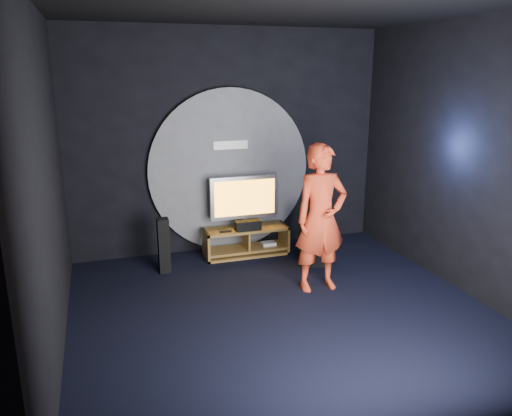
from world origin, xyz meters
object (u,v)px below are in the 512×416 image
at_px(subwoofer, 313,253).
at_px(player, 321,218).
at_px(tower_speaker_right, 306,231).
at_px(tv, 244,199).
at_px(media_console, 246,243).
at_px(tower_speaker_left, 164,246).

xyz_separation_m(subwoofer, player, (-0.27, -0.81, 0.80)).
relative_size(tower_speaker_right, subwoofer, 2.21).
distance_m(tv, player, 1.68).
distance_m(tower_speaker_right, subwoofer, 0.46).
distance_m(subwoofer, player, 1.17).
relative_size(media_console, tower_speaker_left, 1.65).
relative_size(media_console, player, 0.68).
relative_size(tv, subwoofer, 2.98).
xyz_separation_m(tower_speaker_left, player, (1.91, -1.20, 0.58)).
xyz_separation_m(media_console, tower_speaker_left, (-1.34, -0.31, 0.21)).
bearing_deg(subwoofer, media_console, 140.37).
height_order(media_console, tv, tv).
distance_m(tower_speaker_left, tower_speaker_right, 2.23).
xyz_separation_m(tower_speaker_left, tower_speaker_right, (2.23, 0.01, 0.00)).
bearing_deg(player, subwoofer, 69.79).
height_order(tower_speaker_left, tower_speaker_right, same).
bearing_deg(tower_speaker_right, tv, 157.99).
height_order(media_console, tower_speaker_right, tower_speaker_right).
bearing_deg(tv, player, -69.83).
distance_m(tv, tower_speaker_right, 1.09).
bearing_deg(media_console, subwoofer, -39.63).
height_order(tower_speaker_right, player, player).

